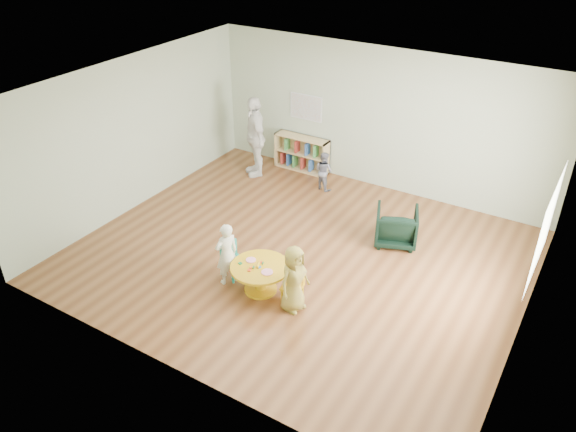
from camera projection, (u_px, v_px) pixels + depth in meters
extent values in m
plane|color=brown|center=(299.00, 255.00, 9.30)|extent=(7.00, 7.00, 0.00)
cube|color=silver|center=(301.00, 95.00, 7.90)|extent=(7.00, 6.00, 0.10)
cube|color=#A5B79D|center=(379.00, 119.00, 10.79)|extent=(7.00, 0.10, 2.80)
cube|color=#A5B79D|center=(167.00, 282.00, 6.38)|extent=(7.00, 0.10, 2.80)
cube|color=#A5B79D|center=(133.00, 134.00, 10.15)|extent=(0.10, 6.00, 2.80)
cube|color=#A5B79D|center=(541.00, 246.00, 7.02)|extent=(0.10, 6.00, 2.80)
cube|color=silver|center=(546.00, 228.00, 7.20)|extent=(0.02, 1.60, 1.30)
cylinder|color=gold|center=(260.00, 279.00, 8.41)|extent=(0.16, 0.16, 0.40)
cylinder|color=gold|center=(261.00, 289.00, 8.50)|extent=(0.49, 0.49, 0.04)
cylinder|color=gold|center=(260.00, 267.00, 8.29)|extent=(0.89, 0.89, 0.04)
cylinder|color=pink|center=(251.00, 260.00, 8.40)|extent=(0.15, 0.15, 0.02)
cylinder|color=pink|center=(267.00, 272.00, 8.14)|extent=(0.17, 0.17, 0.02)
cylinder|color=gold|center=(258.00, 265.00, 8.27)|extent=(0.08, 0.13, 0.04)
cylinder|color=#136F39|center=(253.00, 267.00, 8.22)|extent=(0.04, 0.05, 0.02)
cylinder|color=#136F39|center=(263.00, 263.00, 8.31)|extent=(0.04, 0.05, 0.02)
cube|color=red|center=(249.00, 270.00, 8.18)|extent=(0.06, 0.06, 0.02)
cube|color=orange|center=(251.00, 268.00, 8.24)|extent=(0.07, 0.07, 0.02)
cube|color=blue|center=(259.00, 267.00, 8.25)|extent=(0.06, 0.06, 0.02)
cube|color=#136F39|center=(240.00, 263.00, 8.33)|extent=(0.06, 0.05, 0.02)
cube|color=red|center=(261.00, 262.00, 8.35)|extent=(0.06, 0.07, 0.02)
cube|color=teal|center=(234.00, 261.00, 8.66)|extent=(0.38, 0.38, 0.04)
cube|color=teal|center=(228.00, 249.00, 8.67)|extent=(0.12, 0.30, 0.27)
cylinder|color=teal|center=(236.00, 263.00, 8.89)|extent=(0.04, 0.04, 0.27)
cylinder|color=teal|center=(223.00, 269.00, 8.75)|extent=(0.04, 0.04, 0.27)
cylinder|color=teal|center=(246.00, 269.00, 8.73)|extent=(0.04, 0.04, 0.27)
cylinder|color=teal|center=(233.00, 276.00, 8.59)|extent=(0.04, 0.04, 0.27)
cube|color=gold|center=(292.00, 287.00, 8.15)|extent=(0.32, 0.32, 0.04)
cube|color=gold|center=(300.00, 281.00, 8.03)|extent=(0.06, 0.29, 0.25)
cylinder|color=gold|center=(296.00, 301.00, 8.09)|extent=(0.03, 0.03, 0.25)
cylinder|color=gold|center=(303.00, 292.00, 8.27)|extent=(0.03, 0.03, 0.25)
cylinder|color=gold|center=(282.00, 297.00, 8.17)|extent=(0.03, 0.03, 0.25)
cylinder|color=gold|center=(288.00, 288.00, 8.35)|extent=(0.03, 0.03, 0.25)
cube|color=tan|center=(278.00, 148.00, 12.16)|extent=(0.03, 0.30, 0.75)
cube|color=tan|center=(326.00, 159.00, 11.64)|extent=(0.03, 0.30, 0.75)
cube|color=tan|center=(302.00, 169.00, 12.09)|extent=(1.20, 0.30, 0.03)
cube|color=tan|center=(302.00, 138.00, 11.72)|extent=(1.20, 0.30, 0.03)
cube|color=tan|center=(302.00, 153.00, 11.90)|extent=(1.14, 0.28, 0.03)
cube|color=tan|center=(305.00, 151.00, 12.01)|extent=(1.20, 0.02, 0.75)
cube|color=#B83931|center=(283.00, 157.00, 12.19)|extent=(0.04, 0.18, 0.26)
cube|color=#3667BF|center=(289.00, 159.00, 12.12)|extent=(0.04, 0.18, 0.26)
cube|color=#4DA756|center=(295.00, 161.00, 12.05)|extent=(0.04, 0.18, 0.26)
cube|color=#B83931|center=(303.00, 163.00, 11.97)|extent=(0.04, 0.18, 0.26)
cube|color=#3667BF|center=(311.00, 165.00, 11.88)|extent=(0.04, 0.18, 0.26)
cube|color=#4DA756|center=(287.00, 144.00, 11.97)|extent=(0.04, 0.18, 0.26)
cube|color=#B83931|center=(297.00, 146.00, 11.86)|extent=(0.04, 0.18, 0.26)
cube|color=#3667BF|center=(308.00, 149.00, 11.74)|extent=(0.04, 0.18, 0.26)
cube|color=#4DA756|center=(316.00, 151.00, 11.65)|extent=(0.04, 0.18, 0.26)
cube|color=white|center=(306.00, 107.00, 11.52)|extent=(0.74, 0.01, 0.54)
cube|color=#F63933|center=(306.00, 107.00, 11.51)|extent=(0.70, 0.00, 0.50)
imported|color=black|center=(396.00, 226.00, 9.48)|extent=(0.89, 0.90, 0.64)
imported|color=white|center=(227.00, 254.00, 8.43)|extent=(0.38, 0.44, 1.03)
imported|color=yellow|center=(294.00, 279.00, 7.89)|extent=(0.43, 0.57, 1.04)
imported|color=#171C3B|center=(324.00, 171.00, 11.13)|extent=(0.45, 0.39, 0.80)
imported|color=white|center=(255.00, 136.00, 11.50)|extent=(1.01, 0.96, 1.68)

